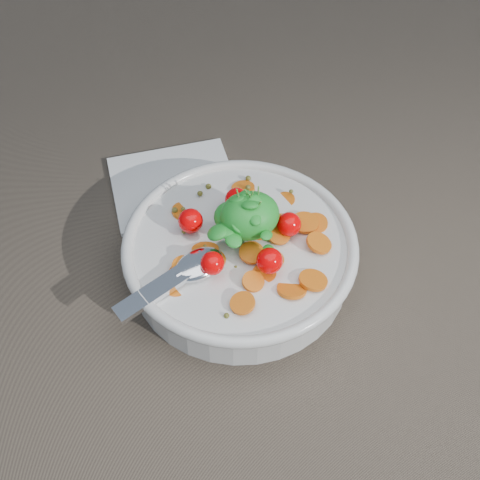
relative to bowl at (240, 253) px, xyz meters
name	(u,v)px	position (x,y,z in m)	size (l,w,h in m)	color
ground	(238,284)	(-0.01, -0.02, -0.03)	(6.00, 6.00, 0.00)	#695B4B
bowl	(240,253)	(0.00, 0.00, 0.00)	(0.27, 0.25, 0.11)	silver
napkin	(174,184)	(-0.03, 0.15, -0.03)	(0.15, 0.13, 0.01)	white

